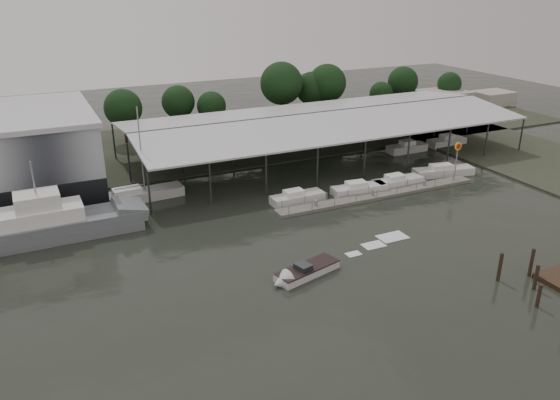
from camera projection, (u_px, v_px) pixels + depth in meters
name	position (u px, v px, depth m)	size (l,w,h in m)	color
ground	(311.00, 255.00, 53.66)	(200.00, 200.00, 0.00)	#232820
land_strip_far	(189.00, 145.00, 88.80)	(140.00, 30.00, 0.30)	#353A2B
land_strip_east	(549.00, 164.00, 79.89)	(20.00, 60.00, 0.30)	#353A2B
covered_boat_shed	(323.00, 116.00, 81.58)	(58.24, 24.00, 6.96)	silver
floating_dock	(379.00, 195.00, 67.92)	(28.00, 2.00, 1.40)	slate
shell_fuel_sign	(457.00, 154.00, 71.30)	(1.10, 0.18, 5.55)	gray
distant_commercial_buildings	(458.00, 100.00, 113.87)	(22.00, 8.00, 4.00)	#A1978D
grey_trawler	(54.00, 224.00, 56.63)	(18.64, 4.84, 8.84)	slate
white_sailboat	(140.00, 195.00, 66.77)	(10.46, 3.18, 11.71)	silver
speedboat_underway	(302.00, 273.00, 49.51)	(17.83, 6.33, 2.00)	silver
moored_cruiser_0	(297.00, 198.00, 66.05)	(6.75, 2.41, 1.70)	silver
moored_cruiser_1	(359.00, 189.00, 68.80)	(7.33, 2.84, 1.70)	silver
moored_cruiser_2	(397.00, 182.00, 71.24)	(6.89, 2.23, 1.70)	silver
moored_cruiser_3	(443.00, 171.00, 75.23)	(8.80, 3.85, 1.70)	silver
mooring_pilings	(543.00, 288.00, 45.92)	(4.05, 7.88, 3.45)	#322319
horizon_tree_line	(297.00, 90.00, 100.22)	(72.25, 9.15, 11.58)	#321F16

